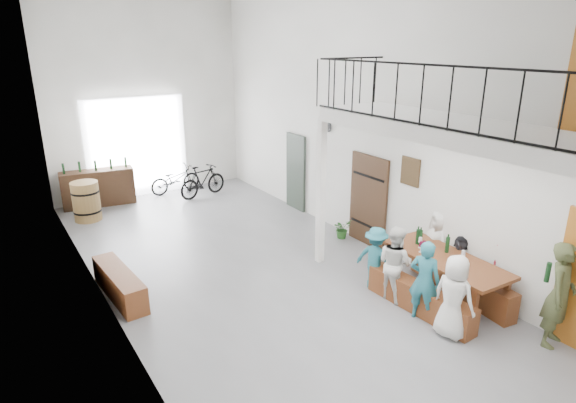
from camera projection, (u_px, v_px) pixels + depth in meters
floor at (253, 268)px, 9.54m from camera, size 12.00×12.00×0.00m
room_walls at (249, 85)px, 8.40m from camera, size 12.00×12.00×12.00m
gateway_portal at (137, 148)px, 13.59m from camera, size 2.80×0.08×2.80m
right_wall_decor at (428, 186)px, 8.90m from camera, size 0.07×8.28×5.07m
balcony at (468, 135)px, 7.14m from camera, size 1.52×5.62×4.00m
tasting_table at (445, 262)px, 8.22m from camera, size 1.01×2.26×0.79m
bench_inner at (419, 299)px, 7.97m from camera, size 0.41×2.04×0.47m
bench_wall at (460, 281)px, 8.50m from camera, size 0.58×2.28×0.52m
tableware at (430, 242)px, 8.44m from camera, size 0.45×1.00×0.35m
side_bench at (119, 284)px, 8.42m from camera, size 0.51×1.79×0.50m
oak_barrel at (86, 201)px, 11.93m from camera, size 0.67×0.67×0.99m
serving_counter at (98, 188)px, 13.02m from camera, size 1.91×0.75×0.98m
counter_bottles at (95, 165)px, 12.80m from camera, size 1.61×0.22×0.28m
guest_left_a at (454, 297)px, 7.18m from camera, size 0.51×0.70×1.33m
guest_left_b at (425, 281)px, 7.62m from camera, size 0.50×0.59×1.36m
guest_left_c at (395, 263)px, 8.26m from camera, size 0.52×0.66×1.34m
guest_left_d at (375, 258)px, 8.63m from camera, size 0.67×0.86×1.17m
guest_right_a at (496, 271)px, 8.16m from camera, size 0.34×0.71×1.18m
guest_right_b at (459, 262)px, 8.65m from camera, size 0.54×0.99×1.01m
guest_right_c at (437, 243)px, 9.10m from camera, size 0.63×0.74×1.29m
host_standing at (560, 295)px, 6.95m from camera, size 0.67×0.52×1.62m
potted_plant at (342, 229)px, 10.93m from camera, size 0.42×0.36×0.44m
bicycle_near at (175, 179)px, 14.12m from camera, size 1.57×0.68×0.80m
bicycle_far at (203, 181)px, 13.74m from camera, size 1.59×0.77×0.92m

